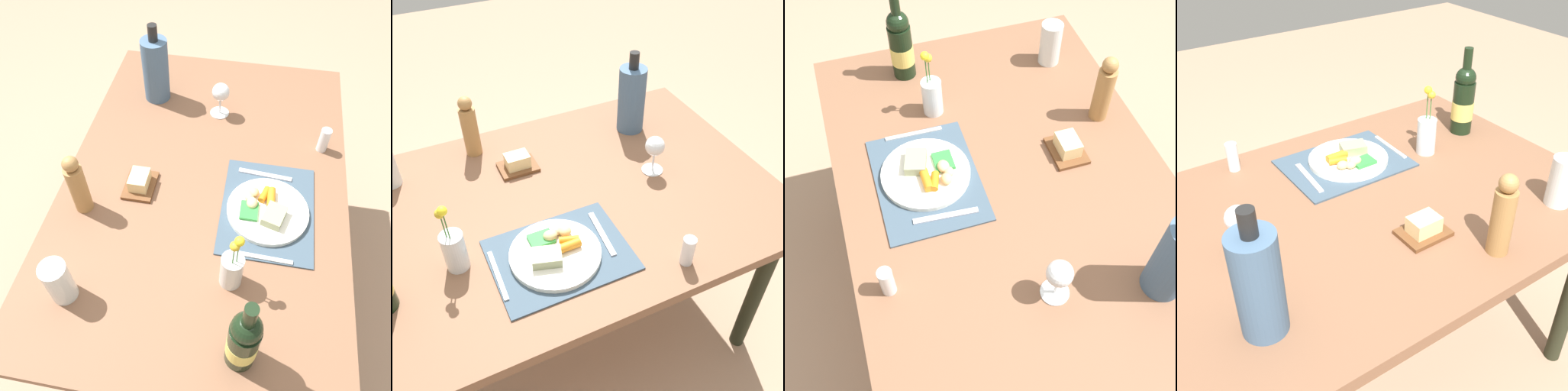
{
  "view_description": "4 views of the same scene",
  "coord_description": "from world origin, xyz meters",
  "views": [
    {
      "loc": [
        -0.88,
        -0.12,
        1.78
      ],
      "look_at": [
        -0.1,
        0.02,
        0.76
      ],
      "focal_mm": 37.39,
      "sensor_mm": 36.0,
      "label": 1
    },
    {
      "loc": [
        -0.38,
        -1.01,
        1.71
      ],
      "look_at": [
        0.08,
        -0.05,
        0.75
      ],
      "focal_mm": 41.62,
      "sensor_mm": 36.0,
      "label": 2
    },
    {
      "loc": [
        0.8,
        -0.33,
        1.87
      ],
      "look_at": [
        0.04,
        -0.1,
        0.76
      ],
      "focal_mm": 45.83,
      "sensor_mm": 36.0,
      "label": 3
    },
    {
      "loc": [
        0.62,
        0.97,
        1.54
      ],
      "look_at": [
        0.01,
        0.09,
        0.81
      ],
      "focal_mm": 45.06,
      "sensor_mm": 36.0,
      "label": 4
    }
  ],
  "objects": [
    {
      "name": "placemat",
      "position": [
        -0.09,
        -0.22,
        0.73
      ],
      "size": [
        0.39,
        0.29,
        0.01
      ],
      "primitive_type": "cube",
      "color": "#3C4F5F",
      "rests_on": "dining_table"
    },
    {
      "name": "wine_glass",
      "position": [
        0.35,
        -0.0,
        0.82
      ],
      "size": [
        0.07,
        0.07,
        0.14
      ],
      "color": "white",
      "rests_on": "dining_table"
    },
    {
      "name": "pepper_mill",
      "position": [
        -0.18,
        0.37,
        0.83
      ],
      "size": [
        0.06,
        0.06,
        0.23
      ],
      "color": "#A97944",
      "rests_on": "dining_table"
    },
    {
      "name": "ground_plane",
      "position": [
        0.0,
        0.0,
        0.0
      ],
      "size": [
        8.0,
        8.0,
        0.0
      ],
      "primitive_type": "plane",
      "color": "tan"
    },
    {
      "name": "cooler_bottle",
      "position": [
        0.41,
        0.26,
        0.85
      ],
      "size": [
        0.1,
        0.1,
        0.31
      ],
      "color": "#44617F",
      "rests_on": "dining_table"
    },
    {
      "name": "water_tumbler",
      "position": [
        -0.47,
        0.32,
        0.79
      ],
      "size": [
        0.07,
        0.07,
        0.15
      ],
      "color": "silver",
      "rests_on": "dining_table"
    },
    {
      "name": "dinner_plate",
      "position": [
        -0.1,
        -0.21,
        0.74
      ],
      "size": [
        0.26,
        0.26,
        0.05
      ],
      "color": "white",
      "rests_on": "placemat"
    },
    {
      "name": "fork",
      "position": [
        -0.27,
        -0.21,
        0.73
      ],
      "size": [
        0.02,
        0.18,
        0.0
      ],
      "primitive_type": "cube",
      "rotation": [
        0.0,
        0.0,
        -0.03
      ],
      "color": "silver",
      "rests_on": "placemat"
    },
    {
      "name": "wine_bottle",
      "position": [
        -0.56,
        -0.18,
        0.84
      ],
      "size": [
        0.08,
        0.08,
        0.31
      ],
      "color": "black",
      "rests_on": "dining_table"
    },
    {
      "name": "dining_table",
      "position": [
        0.0,
        0.0,
        0.65
      ],
      "size": [
        1.41,
        0.95,
        0.72
      ],
      "color": "brown",
      "rests_on": "ground_plane"
    },
    {
      "name": "butter_dish",
      "position": [
        -0.07,
        0.21,
        0.74
      ],
      "size": [
        0.13,
        0.1,
        0.06
      ],
      "color": "brown",
      "rests_on": "dining_table"
    },
    {
      "name": "salt_shaker",
      "position": [
        0.22,
        -0.39,
        0.77
      ],
      "size": [
        0.04,
        0.04,
        0.09
      ],
      "primitive_type": "cylinder",
      "color": "white",
      "rests_on": "dining_table"
    },
    {
      "name": "flower_vase",
      "position": [
        -0.36,
        -0.13,
        0.79
      ],
      "size": [
        0.06,
        0.06,
        0.23
      ],
      "color": "silver",
      "rests_on": "dining_table"
    },
    {
      "name": "knife",
      "position": [
        0.05,
        -0.2,
        0.73
      ],
      "size": [
        0.03,
        0.18,
        0.0
      ],
      "primitive_type": "cube",
      "rotation": [
        0.0,
        0.0,
        -0.08
      ],
      "color": "silver",
      "rests_on": "placemat"
    }
  ]
}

